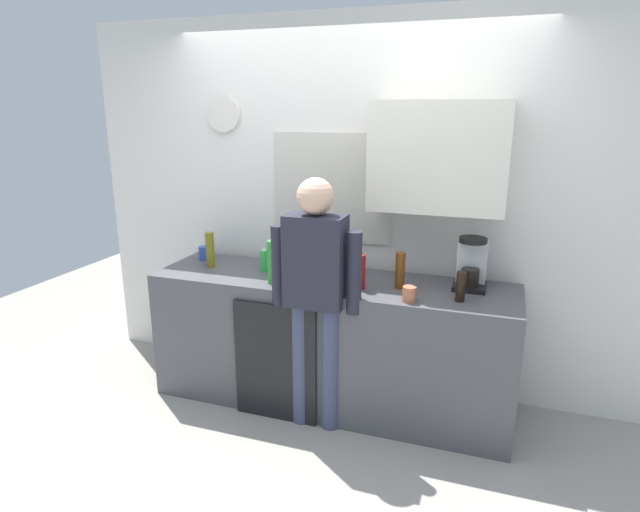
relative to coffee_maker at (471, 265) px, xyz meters
The scene contains 16 objects.
ground_plane 1.43m from the coffee_maker, 153.39° to the right, with size 8.00×8.00×0.00m, color #9E998E.
kitchen_counter 1.07m from the coffee_maker, behind, with size 2.41×0.64×0.89m, color #4C4C51.
dishwasher_panel 1.39m from the coffee_maker, 157.61° to the right, with size 0.56×0.02×0.80m, color black.
back_wall_assembly 0.89m from the coffee_maker, 161.80° to the left, with size 4.01×0.42×2.60m.
coffee_maker is the anchor object (origin of this frame).
bottle_dark_sauce 0.28m from the coffee_maker, 97.83° to the right, with size 0.06×0.06×0.18m, color black.
bottle_amber_beer 0.45m from the coffee_maker, 159.73° to the right, with size 0.06×0.06×0.23m, color brown.
bottle_red_vinegar 0.69m from the coffee_maker, 159.31° to the right, with size 0.06×0.06×0.22m, color maroon.
bottle_clear_soda 1.24m from the coffee_maker, 165.26° to the right, with size 0.09×0.09×0.28m, color #2D8C33.
bottle_olive_oil 1.78m from the coffee_maker, behind, with size 0.06×0.06×0.25m, color olive.
bottle_green_wine 0.84m from the coffee_maker, 168.82° to the right, with size 0.07×0.07×0.30m, color #195923.
cup_terracotta_mug 0.50m from the coffee_maker, 130.15° to the right, with size 0.08×0.08×0.09m, color #B26647.
cup_blue_mug 1.92m from the coffee_maker, behind, with size 0.08×0.08×0.10m, color #3351B2.
dish_soap 1.37m from the coffee_maker, behind, with size 0.06×0.06×0.18m.
storage_canister 1.00m from the coffee_maker, 167.57° to the right, with size 0.14×0.14×0.17m, color silver.
person_at_sink 0.98m from the coffee_maker, 153.39° to the right, with size 0.57×0.22×1.60m.
Camera 1 is at (1.03, -2.88, 1.99)m, focal length 29.99 mm.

